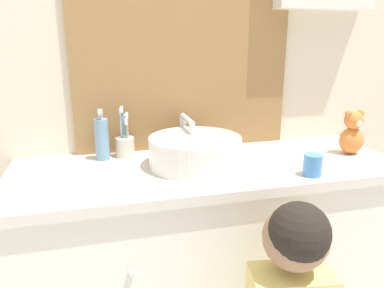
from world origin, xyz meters
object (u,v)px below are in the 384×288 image
(toothbrush_holder, at_px, (125,145))
(drinking_cup, at_px, (313,165))
(soap_dispenser, at_px, (102,139))
(teddy_bear, at_px, (352,133))
(sink_basin, at_px, (195,151))

(toothbrush_holder, xyz_separation_m, drinking_cup, (0.60, -0.37, -0.01))
(soap_dispenser, xyz_separation_m, teddy_bear, (0.97, -0.18, 0.00))
(sink_basin, relative_size, toothbrush_holder, 1.92)
(toothbrush_holder, distance_m, teddy_bear, 0.91)
(teddy_bear, bearing_deg, drinking_cup, -147.66)
(toothbrush_holder, bearing_deg, sink_basin, -35.58)
(sink_basin, height_order, teddy_bear, teddy_bear)
(toothbrush_holder, distance_m, soap_dispenser, 0.10)
(toothbrush_holder, xyz_separation_m, teddy_bear, (0.89, -0.19, 0.04))
(teddy_bear, bearing_deg, toothbrush_holder, 167.74)
(toothbrush_holder, height_order, soap_dispenser, toothbrush_holder)
(sink_basin, distance_m, teddy_bear, 0.65)
(soap_dispenser, distance_m, teddy_bear, 0.99)
(teddy_bear, xyz_separation_m, drinking_cup, (-0.29, -0.18, -0.05))
(toothbrush_holder, height_order, teddy_bear, toothbrush_holder)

